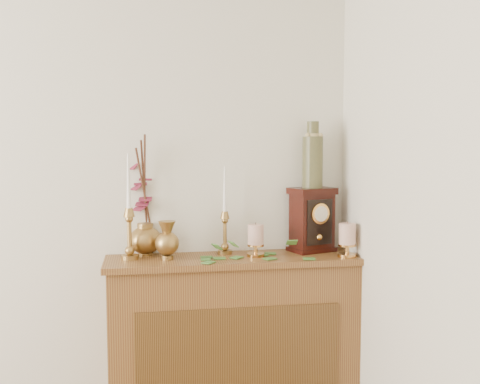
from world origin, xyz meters
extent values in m
cube|color=brown|center=(1.40, 2.10, 0.45)|extent=(1.20, 0.30, 0.90)
cube|color=brown|center=(1.40, 1.95, 0.41)|extent=(0.96, 0.01, 0.63)
cube|color=brown|center=(1.40, 2.10, 0.92)|extent=(1.24, 0.34, 0.03)
cylinder|color=#A47C41|center=(0.90, 2.12, 0.94)|extent=(0.08, 0.08, 0.02)
sphere|color=#A47C41|center=(0.90, 2.12, 0.97)|extent=(0.05, 0.05, 0.05)
cylinder|color=#A47C41|center=(0.90, 2.12, 1.05)|extent=(0.02, 0.02, 0.15)
sphere|color=#A47C41|center=(0.90, 2.12, 1.12)|extent=(0.04, 0.04, 0.04)
cone|color=#A47C41|center=(0.90, 2.12, 1.15)|extent=(0.05, 0.05, 0.04)
cone|color=white|center=(0.90, 2.12, 1.30)|extent=(0.02, 0.02, 0.26)
cylinder|color=#A47C41|center=(1.37, 2.17, 0.94)|extent=(0.07, 0.07, 0.02)
sphere|color=#A47C41|center=(1.37, 2.17, 0.97)|extent=(0.04, 0.04, 0.04)
cylinder|color=#A47C41|center=(1.37, 2.17, 1.03)|extent=(0.02, 0.02, 0.13)
sphere|color=#A47C41|center=(1.37, 2.17, 1.10)|extent=(0.03, 0.03, 0.03)
cone|color=#A47C41|center=(1.37, 2.17, 1.13)|extent=(0.05, 0.05, 0.04)
cone|color=white|center=(1.37, 2.17, 1.25)|extent=(0.02, 0.02, 0.23)
cylinder|color=#A47C41|center=(1.08, 2.08, 0.94)|extent=(0.06, 0.06, 0.02)
sphere|color=#A47C41|center=(1.08, 2.08, 1.01)|extent=(0.11, 0.11, 0.11)
cone|color=#A47C41|center=(1.08, 2.08, 1.09)|extent=(0.08, 0.08, 0.06)
cylinder|color=#A47C41|center=(0.98, 2.21, 0.94)|extent=(0.07, 0.07, 0.01)
ellipsoid|color=#A47C41|center=(0.98, 2.21, 1.00)|extent=(0.16, 0.16, 0.14)
cylinder|color=#A47C41|center=(0.98, 2.21, 1.07)|extent=(0.08, 0.08, 0.03)
cylinder|color=#472819|center=(0.97, 2.22, 1.27)|extent=(0.07, 0.08, 0.38)
cylinder|color=#472819|center=(0.97, 2.22, 1.29)|extent=(0.03, 0.08, 0.42)
cylinder|color=#472819|center=(0.98, 2.22, 1.30)|extent=(0.02, 0.15, 0.44)
cylinder|color=#C48944|center=(1.51, 2.09, 0.94)|extent=(0.09, 0.09, 0.02)
cylinder|color=#C48944|center=(1.51, 2.09, 0.96)|extent=(0.02, 0.02, 0.04)
cylinder|color=#C48944|center=(1.51, 2.09, 0.99)|extent=(0.08, 0.08, 0.01)
cylinder|color=beige|center=(1.51, 2.09, 1.04)|extent=(0.08, 0.08, 0.10)
cylinder|color=#472819|center=(1.51, 2.09, 1.09)|extent=(0.00, 0.00, 0.01)
cylinder|color=#C48944|center=(1.94, 2.00, 0.94)|extent=(0.09, 0.09, 0.02)
cylinder|color=#C48944|center=(1.94, 2.00, 0.97)|extent=(0.02, 0.02, 0.04)
cylinder|color=#C48944|center=(1.94, 2.00, 0.99)|extent=(0.08, 0.08, 0.01)
cylinder|color=beige|center=(1.94, 2.00, 1.04)|extent=(0.08, 0.08, 0.10)
cylinder|color=#472819|center=(1.94, 2.00, 1.10)|extent=(0.00, 0.00, 0.01)
cube|color=#40752C|center=(1.37, 1.97, 0.93)|extent=(0.07, 0.06, 0.00)
cube|color=#40752C|center=(1.33, 1.97, 0.93)|extent=(0.07, 0.07, 0.00)
cube|color=#40752C|center=(1.39, 2.02, 0.93)|extent=(0.07, 0.07, 0.00)
cube|color=#40752C|center=(1.50, 2.11, 0.93)|extent=(0.07, 0.07, 0.00)
cube|color=#40752C|center=(1.47, 2.09, 0.93)|extent=(0.07, 0.07, 0.00)
cube|color=#40752C|center=(1.75, 2.13, 0.93)|extent=(0.07, 0.06, 0.00)
cube|color=#40752C|center=(1.30, 2.06, 0.93)|extent=(0.07, 0.07, 0.00)
cube|color=#40752C|center=(1.59, 2.00, 0.93)|extent=(0.06, 0.06, 0.00)
cube|color=#40752C|center=(1.44, 2.00, 0.93)|extent=(0.07, 0.07, 0.00)
cube|color=#40752C|center=(1.57, 2.00, 0.93)|extent=(0.05, 0.06, 0.00)
cube|color=#40752C|center=(1.31, 2.07, 0.99)|extent=(0.06, 0.05, 0.03)
cube|color=#40752C|center=(1.38, 2.00, 1.01)|extent=(0.04, 0.06, 0.03)
cube|color=#40752C|center=(1.68, 2.06, 1.00)|extent=(0.05, 0.04, 0.03)
cube|color=black|center=(1.81, 2.17, 0.94)|extent=(0.25, 0.21, 0.02)
cube|color=black|center=(1.81, 2.17, 1.08)|extent=(0.23, 0.19, 0.28)
cube|color=black|center=(1.81, 2.17, 1.24)|extent=(0.25, 0.21, 0.03)
cube|color=black|center=(1.83, 2.11, 1.09)|extent=(0.15, 0.05, 0.23)
cylinder|color=#EFA646|center=(1.84, 2.10, 1.13)|extent=(0.10, 0.04, 0.10)
cylinder|color=silver|center=(1.84, 2.10, 1.13)|extent=(0.08, 0.03, 0.08)
sphere|color=#EFA646|center=(1.83, 2.11, 1.01)|extent=(0.03, 0.03, 0.03)
cylinder|color=#1B372A|center=(1.81, 2.17, 1.38)|extent=(0.10, 0.10, 0.26)
cylinder|color=#1B372A|center=(1.81, 2.17, 1.55)|extent=(0.06, 0.06, 0.09)
cylinder|color=tan|center=(1.81, 2.17, 1.52)|extent=(0.07, 0.07, 0.02)
camera|label=1|loc=(0.98, -0.56, 1.49)|focal=42.00mm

